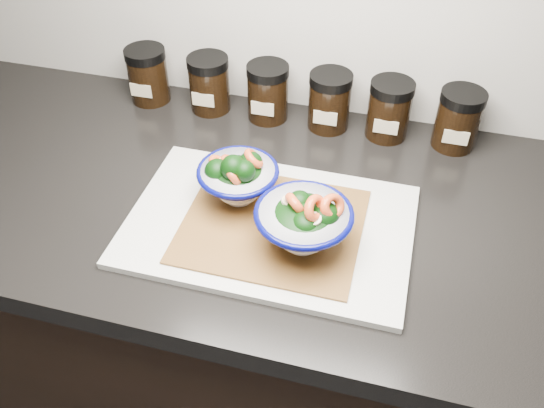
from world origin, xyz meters
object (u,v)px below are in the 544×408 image
(cutting_board, at_px, (269,225))
(spice_jar_d, at_px, (329,101))
(spice_jar_a, at_px, (148,75))
(spice_jar_e, at_px, (389,109))
(bowl_right, at_px, (304,222))
(spice_jar_f, at_px, (458,119))
(bowl_left, at_px, (238,178))
(spice_jar_c, at_px, (268,92))
(spice_jar_b, at_px, (209,84))

(cutting_board, xyz_separation_m, spice_jar_d, (0.04, 0.31, 0.05))
(cutting_board, xyz_separation_m, spice_jar_a, (-0.34, 0.31, 0.05))
(cutting_board, height_order, spice_jar_e, spice_jar_e)
(bowl_right, bearing_deg, spice_jar_f, 58.22)
(bowl_left, height_order, spice_jar_c, bowl_left)
(spice_jar_a, distance_m, spice_jar_f, 0.61)
(bowl_right, xyz_separation_m, spice_jar_f, (0.21, 0.34, -0.00))
(spice_jar_a, relative_size, spice_jar_d, 1.00)
(spice_jar_a, distance_m, spice_jar_d, 0.38)
(spice_jar_c, height_order, spice_jar_e, same)
(spice_jar_b, distance_m, spice_jar_f, 0.48)
(cutting_board, bearing_deg, spice_jar_c, 105.77)
(bowl_right, xyz_separation_m, spice_jar_a, (-0.40, 0.34, -0.00))
(spice_jar_d, relative_size, spice_jar_e, 1.00)
(cutting_board, bearing_deg, spice_jar_b, 124.08)
(spice_jar_a, bearing_deg, spice_jar_d, 0.00)
(spice_jar_a, height_order, spice_jar_e, same)
(spice_jar_c, bearing_deg, bowl_right, -66.34)
(bowl_right, distance_m, spice_jar_a, 0.53)
(cutting_board, height_order, spice_jar_f, spice_jar_f)
(bowl_left, distance_m, spice_jar_d, 0.29)
(bowl_right, xyz_separation_m, spice_jar_b, (-0.27, 0.34, -0.00))
(spice_jar_c, bearing_deg, spice_jar_f, 0.00)
(cutting_board, relative_size, spice_jar_b, 3.98)
(spice_jar_a, xyz_separation_m, spice_jar_c, (0.25, 0.00, 0.00))
(spice_jar_f, bearing_deg, spice_jar_b, 180.00)
(spice_jar_b, bearing_deg, cutting_board, -55.92)
(spice_jar_a, relative_size, spice_jar_c, 1.00)
(bowl_left, xyz_separation_m, spice_jar_b, (-0.14, 0.27, -0.00))
(cutting_board, bearing_deg, spice_jar_f, 48.18)
(spice_jar_b, xyz_separation_m, spice_jar_c, (0.12, 0.00, 0.00))
(bowl_left, bearing_deg, spice_jar_e, 51.49)
(spice_jar_a, relative_size, spice_jar_f, 1.00)
(spice_jar_e, bearing_deg, spice_jar_b, 180.00)
(spice_jar_d, distance_m, spice_jar_e, 0.11)
(bowl_right, bearing_deg, spice_jar_b, 128.39)
(spice_jar_e, height_order, spice_jar_f, same)
(bowl_left, distance_m, spice_jar_e, 0.34)
(bowl_left, bearing_deg, spice_jar_b, 118.30)
(bowl_right, height_order, spice_jar_c, bowl_right)
(spice_jar_a, bearing_deg, cutting_board, -42.10)
(cutting_board, xyz_separation_m, spice_jar_e, (0.15, 0.31, 0.05))
(spice_jar_c, relative_size, spice_jar_d, 1.00)
(bowl_right, bearing_deg, bowl_left, 149.66)
(spice_jar_c, xyz_separation_m, spice_jar_d, (0.12, 0.00, 0.00))
(spice_jar_d, bearing_deg, spice_jar_f, 0.00)
(spice_jar_e, relative_size, spice_jar_f, 1.00)
(bowl_left, distance_m, bowl_right, 0.15)
(spice_jar_a, bearing_deg, bowl_left, -44.09)
(cutting_board, xyz_separation_m, spice_jar_b, (-0.21, 0.31, 0.05))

